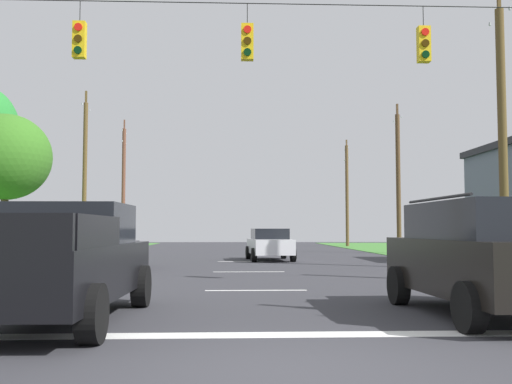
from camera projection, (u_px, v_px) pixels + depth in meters
The scene contains 16 objects.
ground_plane at pixel (287, 371), 6.18m from camera, with size 120.00×120.00×0.00m, color #333338.
stop_bar_stripe at pixel (273, 335), 8.28m from camera, with size 15.51×0.45×0.01m, color white.
lane_dash_0 at pixel (256, 290), 14.26m from camera, with size 0.15×2.50×0.01m, color white.
lane_dash_1 at pixel (249, 272), 20.41m from camera, with size 0.15×2.50×0.01m, color white.
lane_dash_2 at pixel (245, 261), 26.87m from camera, with size 0.15×2.50×0.01m, color white.
overhead_signal_span at pixel (261, 121), 15.04m from camera, with size 18.19×0.31×7.86m.
pickup_truck at pixel (62, 262), 9.55m from camera, with size 2.37×5.44×1.95m.
suv_black at pixel (483, 255), 10.09m from camera, with size 2.33×4.85×2.05m.
distant_car_crossing_white at pixel (270, 244), 27.94m from camera, with size 2.25×4.41×1.52m.
distant_car_oncoming at pixel (111, 248), 22.28m from camera, with size 2.31×4.44×1.52m.
utility_pole_mid_right at pixel (502, 134), 21.58m from camera, with size 0.32×1.70×10.39m.
utility_pole_far_right at pixel (398, 181), 36.10m from camera, with size 0.28×1.79×9.33m.
utility_pole_near_left at pixel (347, 192), 50.13m from camera, with size 0.28×1.96×9.23m.
utility_pole_distant_right at pixel (85, 174), 35.95m from camera, with size 0.27×1.92×10.11m.
utility_pole_distant_left at pixel (124, 184), 49.74m from camera, with size 0.32×1.98×10.90m.
tree_roadside_far_right at pixel (6, 157), 26.05m from camera, with size 3.99×3.99×6.66m.
Camera 1 is at (-0.59, -6.27, 1.51)m, focal length 40.81 mm.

